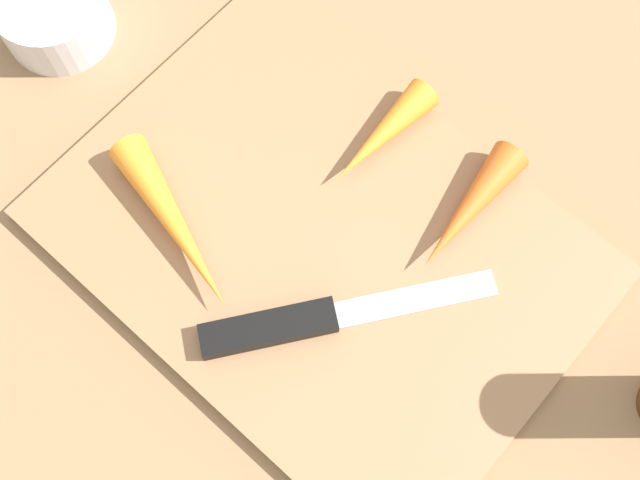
{
  "coord_description": "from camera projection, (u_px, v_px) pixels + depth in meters",
  "views": [
    {
      "loc": [
        0.11,
        -0.13,
        0.52
      ],
      "look_at": [
        0.0,
        0.0,
        0.01
      ],
      "focal_mm": 43.58,
      "sensor_mm": 36.0,
      "label": 1
    }
  ],
  "objects": [
    {
      "name": "ground_plane",
      "position": [
        320.0,
        246.0,
        0.55
      ],
      "size": [
        1.4,
        1.4,
        0.0
      ],
      "primitive_type": "plane",
      "color": "#8C6D4C"
    },
    {
      "name": "small_bowl",
      "position": [
        49.0,
        18.0,
        0.58
      ],
      "size": [
        0.08,
        0.08,
        0.04
      ],
      "primitive_type": "cylinder",
      "color": "silver",
      "rests_on": "ground_plane"
    },
    {
      "name": "carrot_shortest",
      "position": [
        382.0,
        135.0,
        0.55
      ],
      "size": [
        0.03,
        0.09,
        0.03
      ],
      "primitive_type": "cone",
      "rotation": [
        0.0,
        1.57,
        4.68
      ],
      "color": "orange",
      "rests_on": "cutting_board"
    },
    {
      "name": "cutting_board",
      "position": [
        320.0,
        243.0,
        0.54
      ],
      "size": [
        0.36,
        0.26,
        0.01
      ],
      "primitive_type": "cube",
      "color": "#99704C",
      "rests_on": "ground_plane"
    },
    {
      "name": "knife",
      "position": [
        288.0,
        324.0,
        0.51
      ],
      "size": [
        0.13,
        0.17,
        0.01
      ],
      "rotation": [
        0.0,
        0.0,
        0.94
      ],
      "color": "#B7B7BC",
      "rests_on": "cutting_board"
    },
    {
      "name": "carrot_longest",
      "position": [
        174.0,
        224.0,
        0.52
      ],
      "size": [
        0.14,
        0.06,
        0.03
      ],
      "primitive_type": "cone",
      "rotation": [
        0.0,
        1.57,
        6.0
      ],
      "color": "orange",
      "rests_on": "cutting_board"
    },
    {
      "name": "carrot_medium",
      "position": [
        469.0,
        209.0,
        0.53
      ],
      "size": [
        0.03,
        0.1,
        0.03
      ],
      "primitive_type": "cone",
      "rotation": [
        0.0,
        1.57,
        4.77
      ],
      "color": "orange",
      "rests_on": "cutting_board"
    }
  ]
}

